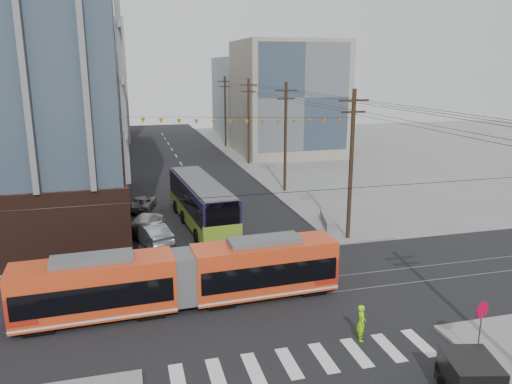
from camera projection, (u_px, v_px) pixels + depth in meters
ground at (285, 327)px, 24.61m from camera, size 160.00×160.00×0.00m
bg_bldg_nw_near at (44, 93)px, 66.85m from camera, size 18.00×16.00×18.00m
bg_bldg_ne_near at (287, 98)px, 71.61m from camera, size 14.00×14.00×16.00m
bg_bldg_nw_far at (79, 81)px, 86.08m from camera, size 16.00×18.00×20.00m
bg_bldg_ne_far at (263, 97)px, 91.08m from camera, size 16.00×16.00×14.00m
utility_pole_far at (225, 112)px, 77.83m from camera, size 0.30×0.30×11.00m
streetcar at (184, 278)px, 26.35m from camera, size 17.05×3.11×3.27m
city_bus at (201, 202)px, 40.29m from camera, size 3.82×13.17×3.68m
parked_car_silver at (151, 233)px, 36.12m from camera, size 3.18×5.01×1.56m
parked_car_white at (147, 221)px, 39.37m from camera, size 3.34×4.73×1.27m
parked_car_grey at (142, 203)px, 44.58m from camera, size 3.03×4.78×1.23m
pedestrian at (361, 323)px, 23.27m from camera, size 0.59×0.74×1.77m
stop_sign at (480, 333)px, 21.55m from camera, size 0.97×0.97×2.61m
jersey_barrier at (327, 221)px, 40.09m from camera, size 1.96×4.27×0.83m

